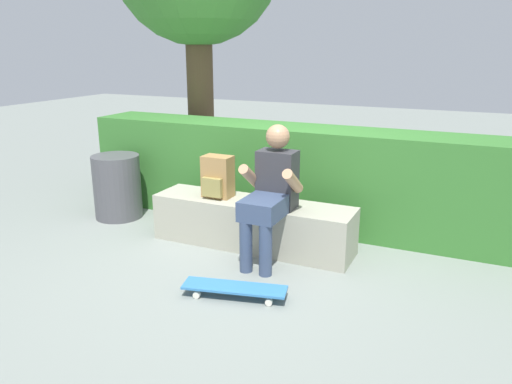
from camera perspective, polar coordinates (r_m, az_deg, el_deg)
ground_plane at (r=4.61m, az=-1.85°, el=-7.31°), size 24.00×24.00×0.00m
bench_main at (r=4.75m, az=-0.42°, el=-3.64°), size 1.94×0.47×0.45m
person_skater at (r=4.32m, az=1.70°, el=0.21°), size 0.49×0.62×1.20m
skateboard_near_person at (r=3.88m, az=-2.47°, el=-10.92°), size 0.82×0.37×0.09m
backpack_on_bench at (r=4.78m, az=-4.44°, el=1.68°), size 0.28×0.23×0.40m
hedge_row at (r=5.25m, az=6.90°, el=1.61°), size 5.21×0.62×1.04m
trash_bin at (r=5.73m, az=-15.56°, el=0.60°), size 0.52×0.52×0.70m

